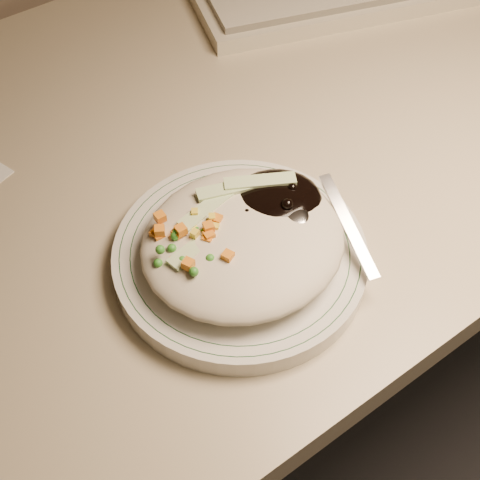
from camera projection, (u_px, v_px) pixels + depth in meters
desk at (201, 248)px, 0.91m from camera, size 1.40×0.70×0.74m
plate at (240, 257)px, 0.63m from camera, size 0.24×0.24×0.02m
plate_rim at (240, 251)px, 0.63m from camera, size 0.23×0.23×0.00m
meal at (244, 235)px, 0.61m from camera, size 0.21×0.19×0.05m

